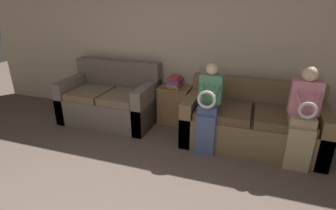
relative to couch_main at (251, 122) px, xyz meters
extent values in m
cube|color=beige|center=(-1.10, 0.56, 0.96)|extent=(7.82, 0.06, 2.55)
cube|color=brown|center=(0.00, -0.04, -0.10)|extent=(1.85, 0.94, 0.44)
cube|color=brown|center=(0.00, 0.33, 0.33)|extent=(1.85, 0.20, 0.42)
cube|color=brown|center=(-0.85, -0.04, 0.01)|extent=(0.16, 0.94, 0.65)
cube|color=brown|center=(0.85, -0.04, 0.01)|extent=(0.16, 0.94, 0.65)
cube|color=brown|center=(-0.38, -0.14, 0.18)|extent=(0.72, 0.70, 0.11)
cube|color=brown|center=(0.38, -0.14, 0.18)|extent=(0.72, 0.70, 0.11)
cube|color=#70665B|center=(-2.28, 0.01, -0.10)|extent=(1.53, 0.91, 0.43)
cube|color=#70665B|center=(-2.28, 0.37, 0.39)|extent=(1.53, 0.20, 0.54)
cube|color=#70665B|center=(-2.97, 0.01, 0.04)|extent=(0.16, 0.91, 0.70)
cube|color=#70665B|center=(-1.60, 0.01, 0.04)|extent=(0.16, 0.91, 0.70)
cube|color=#7A664C|center=(-2.59, -0.09, 0.17)|extent=(0.57, 0.67, 0.11)
cube|color=#7A664C|center=(-1.98, -0.09, 0.17)|extent=(0.57, 0.67, 0.11)
cube|color=#475B8E|center=(-0.56, -0.51, -0.04)|extent=(0.25, 0.10, 0.55)
cube|color=#475B8E|center=(-0.56, -0.37, 0.29)|extent=(0.25, 0.28, 0.11)
cube|color=#4C8E66|center=(-0.56, -0.30, 0.53)|extent=(0.29, 0.14, 0.38)
sphere|color=beige|center=(-0.56, -0.30, 0.79)|extent=(0.16, 0.16, 0.16)
torus|color=white|center=(-0.56, -0.57, 0.48)|extent=(0.23, 0.04, 0.23)
cylinder|color=#4C8E66|center=(-0.65, -0.43, 0.56)|extent=(0.11, 0.31, 0.22)
cylinder|color=#4C8E66|center=(-0.46, -0.43, 0.56)|extent=(0.11, 0.31, 0.22)
cube|color=tan|center=(0.56, -0.51, -0.04)|extent=(0.29, 0.10, 0.55)
cube|color=tan|center=(0.56, -0.37, 0.29)|extent=(0.29, 0.28, 0.11)
cube|color=#D17A8E|center=(0.56, -0.30, 0.55)|extent=(0.34, 0.14, 0.41)
sphere|color=beige|center=(0.56, -0.30, 0.83)|extent=(0.18, 0.18, 0.18)
torus|color=silver|center=(0.56, -0.57, 0.48)|extent=(0.20, 0.04, 0.20)
cylinder|color=#D17A8E|center=(0.46, -0.43, 0.58)|extent=(0.14, 0.31, 0.23)
cylinder|color=#D17A8E|center=(0.66, -0.43, 0.58)|extent=(0.14, 0.31, 0.23)
cube|color=olive|center=(-1.24, 0.31, -0.01)|extent=(0.49, 0.38, 0.61)
cube|color=#9A724A|center=(-1.24, 0.31, 0.29)|extent=(0.51, 0.40, 0.02)
cube|color=orange|center=(-1.24, 0.31, 0.32)|extent=(0.17, 0.24, 0.04)
cube|color=gray|center=(-1.24, 0.31, 0.36)|extent=(0.18, 0.30, 0.05)
cube|color=#7A4284|center=(-1.23, 0.31, 0.41)|extent=(0.19, 0.32, 0.06)
cube|color=#BC3833|center=(-1.25, 0.32, 0.46)|extent=(0.16, 0.26, 0.04)
cylinder|color=#2D2B28|center=(1.14, 0.34, -0.30)|extent=(0.26, 0.26, 0.02)
camera|label=1|loc=(-0.04, -3.55, 1.60)|focal=28.00mm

